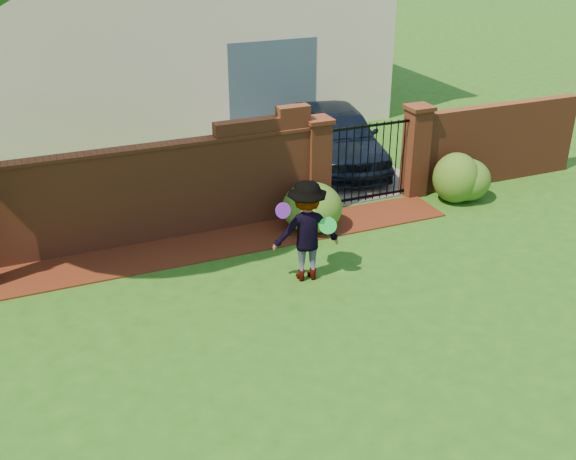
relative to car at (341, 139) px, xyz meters
name	(u,v)px	position (x,y,z in m)	size (l,w,h in m)	color
ground	(280,350)	(-3.93, -5.99, -0.69)	(80.00, 80.00, 0.01)	#214F13
mulch_bed	(155,256)	(-4.88, -2.66, -0.67)	(11.10, 1.08, 0.03)	#3D160B
brick_wall	(79,202)	(-5.93, -1.99, 0.24)	(8.70, 0.31, 2.16)	brown
brick_wall_return	(496,143)	(2.67, -1.99, 0.16)	(4.00, 0.25, 1.70)	brown
pillar_left	(317,165)	(-1.53, -1.99, 0.27)	(0.50, 0.50, 1.88)	brown
pillar_right	(416,150)	(0.67, -1.99, 0.27)	(0.50, 0.50, 1.88)	brown
iron_gate	(368,162)	(-0.43, -1.99, 0.17)	(1.78, 0.03, 1.60)	black
driveway	(289,144)	(-0.43, 2.01, -0.68)	(3.20, 8.00, 0.01)	slate
car	(341,139)	(0.00, 0.00, 0.00)	(1.62, 4.02, 1.37)	black
shrub_left	(312,207)	(-1.97, -2.75, -0.23)	(1.11, 1.11, 0.91)	#255419
shrub_middle	(456,178)	(1.25, -2.64, -0.18)	(0.93, 0.93, 1.02)	#255419
shrub_right	(467,180)	(1.51, -2.64, -0.26)	(0.96, 0.96, 0.85)	#255419
man	(307,232)	(-2.80, -4.35, 0.14)	(1.07, 0.62, 1.66)	gray
frisbee_purple	(283,211)	(-3.25, -4.47, 0.63)	(0.24, 0.24, 0.02)	#6D1FC3
frisbee_green	(328,225)	(-2.54, -4.55, 0.29)	(0.28, 0.28, 0.03)	green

